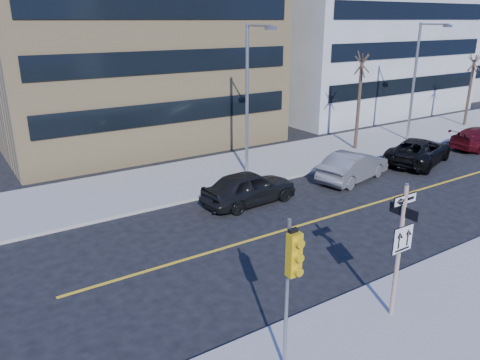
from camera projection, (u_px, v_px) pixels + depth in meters
ground at (331, 281)px, 15.76m from camera, size 120.00×120.00×0.00m
far_sidewalk at (396, 137)px, 34.56m from camera, size 66.00×6.00×0.15m
road_centerline at (442, 183)px, 25.15m from camera, size 40.00×0.14×0.01m
sign_pole at (400, 244)px, 12.98m from camera, size 0.92×0.92×4.06m
traffic_signal at (292, 267)px, 10.59m from camera, size 0.32×0.45×4.00m
parked_car_a at (249, 187)px, 22.12m from camera, size 2.16×4.84×1.62m
parked_car_b at (353, 166)px, 25.35m from camera, size 2.71×5.09×1.60m
parked_car_c at (419, 151)px, 28.36m from camera, size 4.23×6.15×1.56m
streetlight_a at (250, 91)px, 24.79m from camera, size 0.55×2.25×8.00m
streetlight_b at (418, 75)px, 32.06m from camera, size 0.55×2.25×8.00m
street_tree_west at (362, 66)px, 29.64m from camera, size 1.80×1.80×6.35m
street_tree_east at (474, 65)px, 36.81m from camera, size 1.80×1.80×5.75m
building_brick at (115, 10)px, 33.63m from camera, size 18.00×18.00×18.00m
building_grey_mid at (344, 29)px, 44.75m from camera, size 20.00×16.00×15.00m
building_grey_far at (449, 22)px, 57.86m from camera, size 18.00×18.00×16.00m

